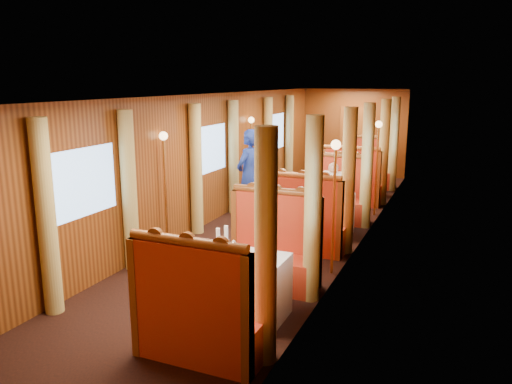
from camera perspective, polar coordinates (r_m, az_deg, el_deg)
The scene contains 49 objects.
floor at distance 9.42m, azimuth 3.03°, elevation -4.30°, with size 3.00×12.00×0.01m, color black, non-canonical shape.
ceiling at distance 9.01m, azimuth 3.22°, elevation 11.08°, with size 3.00×12.00×0.01m, color silver, non-canonical shape.
wall_far at distance 14.87m, azimuth 11.10°, elevation 6.67°, with size 3.00×2.50×0.01m, color brown, non-canonical shape.
wall_near at distance 4.21m, azimuth -26.43°, elevation -9.61°, with size 3.00×2.50×0.01m, color brown, non-canonical shape.
wall_left at distance 9.74m, azimuth -5.22°, elevation 3.78°, with size 12.00×2.50×0.01m, color brown, non-canonical shape.
wall_right at distance 8.75m, azimuth 12.41°, elevation 2.51°, with size 12.00×2.50×0.01m, color brown, non-canonical shape.
doorway_far at distance 14.87m, azimuth 11.03°, elevation 5.71°, with size 0.80×0.04×2.00m, color brown.
table_near at distance 5.98m, azimuth -1.77°, elevation -10.75°, with size 1.05×0.72×0.75m, color white.
banquette_near_fwd at distance 5.14m, azimuth -6.66°, elevation -14.33°, with size 1.30×0.55×1.34m.
banquette_near_aft at distance 6.83m, azimuth 1.82°, elevation -7.25°, with size 1.30×0.55×1.34m.
table_mid at distance 9.10m, azimuth 7.50°, elevation -2.55°, with size 1.05×0.72×0.75m, color white.
banquette_mid_fwd at distance 8.15m, azimuth 5.58°, elevation -3.97°, with size 1.30×0.55×1.34m.
banquette_mid_aft at distance 10.04m, azimuth 9.08°, elevation -0.87°, with size 1.30×0.55×1.34m.
table_far at distance 12.43m, azimuth 11.88°, elevation 1.40°, with size 1.05×0.72×0.75m, color white.
banquette_far_fwd at distance 11.44m, azimuth 10.88°, elevation 0.73°, with size 1.30×0.55×1.34m.
banquette_far_aft at distance 13.40m, azimuth 12.74°, elevation 2.38°, with size 1.30×0.55×1.34m.
tea_tray at distance 5.87m, azimuth -3.07°, elevation -7.21°, with size 0.34×0.26×0.01m, color silver.
teapot_left at distance 5.79m, azimuth -3.62°, elevation -6.90°, with size 0.15×0.12×0.12m, color silver, non-canonical shape.
teapot_right at distance 5.69m, azimuth -2.45°, elevation -7.26°, with size 0.15×0.12×0.13m, color silver, non-canonical shape.
teapot_back at distance 5.92m, azimuth -2.54°, elevation -6.49°, with size 0.15×0.11×0.12m, color silver, non-canonical shape.
fruit_plate at distance 5.60m, azimuth 0.16°, elevation -8.05°, with size 0.20×0.20×0.05m.
cup_inboard at distance 6.05m, azimuth -4.35°, elevation -5.60°, with size 0.08×0.08×0.26m.
cup_outboard at distance 6.15m, azimuth -3.43°, elevation -5.30°, with size 0.08×0.08×0.26m.
rose_vase_mid at distance 9.00m, azimuth 7.62°, elevation 0.88°, with size 0.06×0.06×0.36m.
rose_vase_far at distance 12.33m, azimuth 12.09°, elevation 3.91°, with size 0.06×0.06×0.36m.
window_left_near at distance 6.86m, azimuth -19.04°, elevation 1.05°, with size 1.20×0.90×0.01m, color #7FADE5, non-canonical shape.
curtain_left_near_a at distance 6.31m, azimuth -22.85°, elevation -2.81°, with size 0.22×0.22×2.35m, color tan.
curtain_left_near_b at distance 7.44m, azimuth -14.30°, elevation 0.05°, with size 0.22×0.22×2.35m, color tan.
window_right_near at distance 5.38m, azimuth 5.28°, elevation -1.38°, with size 1.20×0.90×0.01m, color #7FADE5, non-canonical shape.
curtain_right_near_a at distance 4.79m, azimuth 1.12°, elevation -6.56°, with size 0.22×0.22×2.35m, color tan.
curtain_right_near_b at distance 6.20m, azimuth 6.52°, elevation -2.13°, with size 0.22×0.22×2.35m, color tan.
window_left_mid at distance 9.70m, azimuth -5.16°, elevation 4.94°, with size 1.20×0.90×0.01m, color #7FADE5, non-canonical shape.
curtain_left_mid_a at distance 9.02m, azimuth -6.87°, elevation 2.54°, with size 0.22×0.22×2.35m, color tan.
curtain_left_mid_b at distance 10.39m, azimuth -2.59°, elevation 3.95°, with size 0.22×0.22×2.35m, color tan.
window_right_mid at distance 8.72m, azimuth 12.37°, elevation 3.81°, with size 1.20×0.90×0.01m, color #7FADE5, non-canonical shape.
curtain_right_mid_a at distance 8.03m, azimuth 10.49°, elevation 1.16°, with size 0.22×0.22×2.35m, color tan.
curtain_right_mid_b at distance 9.54m, azimuth 12.56°, elevation 2.88°, with size 0.22×0.22×2.35m, color tan.
window_left_far at distance 12.87m, azimuth 2.24°, elevation 6.89°, with size 1.20×0.90×0.01m, color #7FADE5, non-canonical shape.
curtain_left_far_a at distance 12.15m, azimuth 1.38°, elevation 5.24°, with size 0.22×0.22×2.35m, color tan.
curtain_left_far_b at distance 13.60m, azimuth 3.82°, elevation 6.02°, with size 0.22×0.22×2.35m, color tan.
window_right_far at distance 12.15m, azimuth 15.52°, elevation 6.09°, with size 1.20×0.90×0.01m, color #7FADE5, non-canonical shape.
curtain_right_far_a at distance 11.43m, azimuth 14.38°, elevation 4.37°, with size 0.22×0.22×2.35m, color tan.
curtain_right_far_b at distance 12.96m, azimuth 15.46°, elevation 5.26°, with size 0.22×0.22×2.35m, color tan.
sconce_left_fore at distance 8.18m, azimuth -10.40°, elevation 2.87°, with size 0.14×0.14×1.95m.
sconce_right_fore at distance 7.06m, azimuth 8.97°, elevation 1.37°, with size 0.14×0.14×1.95m.
sconce_left_aft at distance 11.24m, azimuth -0.55°, elevation 5.71°, with size 0.14×0.14×1.95m.
sconce_right_aft at distance 10.45m, azimuth 13.72°, elevation 4.82°, with size 0.14×0.14×1.95m.
steward at distance 9.77m, azimuth -0.78°, elevation 1.87°, with size 0.67×0.44×1.83m, color navy.
passenger at distance 9.69m, azimuth 8.72°, elevation 0.58°, with size 0.40×0.44×0.76m.
Camera 1 is at (3.06, -8.47, 2.76)m, focal length 35.00 mm.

